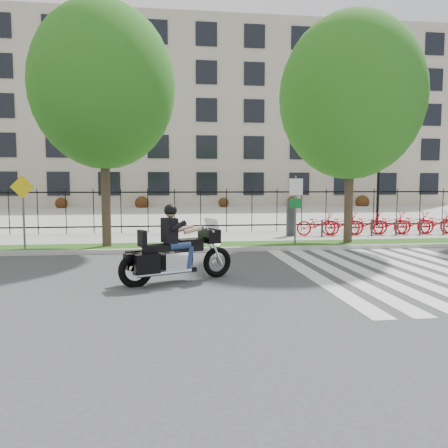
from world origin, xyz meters
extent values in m
plane|color=#3B3C3E|center=(0.00, 0.00, 0.00)|extent=(120.00, 120.00, 0.00)
cube|color=#B4B2AA|center=(0.00, 4.10, 0.07)|extent=(60.00, 0.20, 0.15)
cube|color=#204B12|center=(0.00, 4.95, 0.07)|extent=(60.00, 1.50, 0.15)
cube|color=#B0ADA5|center=(0.00, 7.45, 0.07)|extent=(60.00, 3.50, 0.15)
cube|color=#B0ADA5|center=(0.00, 25.00, 0.05)|extent=(80.00, 34.00, 0.10)
cube|color=#AAA189|center=(0.00, 45.00, 10.00)|extent=(60.00, 20.00, 20.00)
cylinder|color=black|center=(10.00, 12.00, 2.00)|extent=(0.14, 0.14, 4.00)
cylinder|color=black|center=(10.00, 12.00, 3.90)|extent=(0.06, 0.70, 0.70)
sphere|color=white|center=(9.65, 12.00, 4.00)|extent=(0.36, 0.36, 0.36)
sphere|color=white|center=(10.35, 12.00, 4.00)|extent=(0.36, 0.36, 0.36)
cylinder|color=#34251C|center=(-3.65, 4.95, 2.19)|extent=(0.32, 0.32, 4.08)
ellipsoid|color=#1B6016|center=(-3.65, 4.95, 5.72)|extent=(4.95, 4.95, 5.69)
cylinder|color=#34251C|center=(5.31, 4.95, 2.07)|extent=(0.32, 0.32, 3.84)
ellipsoid|color=#1B6016|center=(5.31, 4.95, 5.59)|extent=(5.31, 5.31, 6.11)
cube|color=#2D2D33|center=(3.72, 7.20, 0.90)|extent=(0.35, 0.25, 1.50)
imported|color=red|center=(4.92, 7.20, 0.65)|extent=(1.89, 0.66, 0.99)
cylinder|color=#2D2D33|center=(4.92, 6.70, 0.50)|extent=(0.08, 0.08, 0.70)
imported|color=red|center=(6.02, 7.20, 0.65)|extent=(1.89, 0.66, 0.99)
cylinder|color=#2D2D33|center=(6.02, 6.70, 0.50)|extent=(0.08, 0.08, 0.70)
imported|color=red|center=(7.12, 7.20, 0.65)|extent=(1.89, 0.66, 0.99)
cylinder|color=#2D2D33|center=(7.12, 6.70, 0.50)|extent=(0.08, 0.08, 0.70)
imported|color=red|center=(8.22, 7.20, 0.65)|extent=(1.89, 0.66, 0.99)
cylinder|color=#2D2D33|center=(8.22, 6.70, 0.50)|extent=(0.08, 0.08, 0.70)
imported|color=red|center=(9.32, 7.20, 0.65)|extent=(1.89, 0.66, 0.99)
cylinder|color=#2D2D33|center=(9.32, 6.70, 0.50)|extent=(0.08, 0.08, 0.70)
imported|color=red|center=(10.42, 7.20, 0.65)|extent=(1.89, 0.66, 0.99)
cylinder|color=#2D2D33|center=(10.42, 6.70, 0.50)|extent=(0.08, 0.08, 0.70)
cylinder|color=#59595B|center=(3.13, 4.60, 1.40)|extent=(0.07, 0.07, 2.50)
cube|color=white|center=(3.13, 4.56, 2.25)|extent=(0.50, 0.03, 0.60)
cube|color=#0C6626|center=(3.13, 4.56, 1.65)|extent=(0.45, 0.03, 0.35)
cylinder|color=#59595B|center=(-6.34, 4.60, 1.35)|extent=(0.07, 0.07, 2.40)
cube|color=yellow|center=(-6.34, 4.56, 2.25)|extent=(0.78, 0.03, 0.78)
torus|color=black|center=(-0.26, -0.09, 0.38)|extent=(0.77, 0.43, 0.77)
torus|color=black|center=(-2.21, -0.91, 0.38)|extent=(0.82, 0.47, 0.81)
cube|color=black|center=(-0.46, -0.18, 1.06)|extent=(0.55, 0.69, 0.33)
cube|color=#26262B|center=(-0.39, -0.15, 1.32)|extent=(0.37, 0.58, 0.34)
cube|color=silver|center=(-1.29, -0.52, 0.50)|extent=(0.76, 0.61, 0.45)
cube|color=black|center=(-0.98, -0.39, 0.87)|extent=(0.71, 0.59, 0.29)
cube|color=black|center=(-1.65, -0.67, 0.85)|extent=(0.87, 0.67, 0.16)
cube|color=black|center=(-2.06, -0.85, 1.09)|extent=(0.25, 0.39, 0.38)
cube|color=black|center=(-1.93, -1.15, 0.56)|extent=(0.58, 0.38, 0.45)
cube|color=black|center=(-2.19, -0.54, 0.56)|extent=(0.58, 0.38, 0.45)
cube|color=black|center=(-1.44, -0.59, 1.25)|extent=(0.42, 0.51, 0.58)
sphere|color=tan|center=(-1.41, -0.57, 1.67)|extent=(0.26, 0.26, 0.26)
sphere|color=black|center=(-1.41, -0.57, 1.72)|extent=(0.30, 0.30, 0.30)
camera|label=1|loc=(-1.44, -10.85, 2.29)|focal=35.00mm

